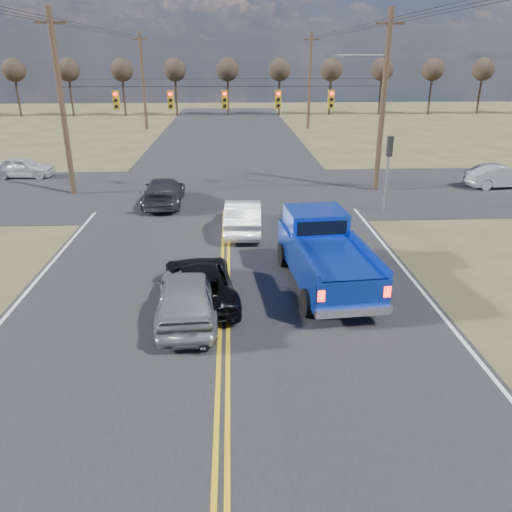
{
  "coord_description": "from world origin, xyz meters",
  "views": [
    {
      "loc": [
        0.31,
        -11.17,
        7.55
      ],
      "look_at": [
        1.06,
        3.89,
        1.5
      ],
      "focal_mm": 35.0,
      "sensor_mm": 36.0,
      "label": 1
    }
  ],
  "objects_px": {
    "silver_suv": "(187,295)",
    "cross_car_east_near": "(500,176)",
    "white_car_queue": "(243,216)",
    "black_suv": "(200,282)",
    "pickup_truck": "(324,254)",
    "dgrey_car_queue": "(163,192)",
    "cross_car_west": "(22,167)"
  },
  "relations": [
    {
      "from": "pickup_truck",
      "to": "white_car_queue",
      "type": "bearing_deg",
      "value": 109.54
    },
    {
      "from": "cross_car_west",
      "to": "white_car_queue",
      "type": "bearing_deg",
      "value": -127.91
    },
    {
      "from": "pickup_truck",
      "to": "cross_car_east_near",
      "type": "bearing_deg",
      "value": 40.07
    },
    {
      "from": "silver_suv",
      "to": "white_car_queue",
      "type": "distance_m",
      "value": 8.37
    },
    {
      "from": "dgrey_car_queue",
      "to": "cross_car_east_near",
      "type": "xyz_separation_m",
      "value": [
        20.24,
        2.8,
        -0.02
      ]
    },
    {
      "from": "white_car_queue",
      "to": "cross_car_east_near",
      "type": "distance_m",
      "value": 17.72
    },
    {
      "from": "silver_suv",
      "to": "cross_car_west",
      "type": "relative_size",
      "value": 1.13
    },
    {
      "from": "silver_suv",
      "to": "white_car_queue",
      "type": "xyz_separation_m",
      "value": [
        1.92,
        8.15,
        -0.02
      ]
    },
    {
      "from": "pickup_truck",
      "to": "white_car_queue",
      "type": "distance_m",
      "value": 6.47
    },
    {
      "from": "silver_suv",
      "to": "cross_car_east_near",
      "type": "bearing_deg",
      "value": -141.92
    },
    {
      "from": "white_car_queue",
      "to": "silver_suv",
      "type": "bearing_deg",
      "value": 78.99
    },
    {
      "from": "pickup_truck",
      "to": "black_suv",
      "type": "distance_m",
      "value": 4.46
    },
    {
      "from": "pickup_truck",
      "to": "black_suv",
      "type": "relative_size",
      "value": 1.37
    },
    {
      "from": "dgrey_car_queue",
      "to": "cross_car_west",
      "type": "distance_m",
      "value": 12.4
    },
    {
      "from": "white_car_queue",
      "to": "cross_car_west",
      "type": "bearing_deg",
      "value": -37.1
    },
    {
      "from": "silver_suv",
      "to": "black_suv",
      "type": "relative_size",
      "value": 0.97
    },
    {
      "from": "cross_car_east_near",
      "to": "pickup_truck",
      "type": "bearing_deg",
      "value": 129.53
    },
    {
      "from": "silver_suv",
      "to": "pickup_truck",
      "type": "bearing_deg",
      "value": -156.86
    },
    {
      "from": "black_suv",
      "to": "cross_car_east_near",
      "type": "relative_size",
      "value": 1.1
    },
    {
      "from": "silver_suv",
      "to": "white_car_queue",
      "type": "bearing_deg",
      "value": -106.4
    },
    {
      "from": "silver_suv",
      "to": "white_car_queue",
      "type": "relative_size",
      "value": 0.99
    },
    {
      "from": "black_suv",
      "to": "cross_car_west",
      "type": "height_order",
      "value": "cross_car_west"
    },
    {
      "from": "cross_car_west",
      "to": "cross_car_east_near",
      "type": "height_order",
      "value": "cross_car_east_near"
    },
    {
      "from": "pickup_truck",
      "to": "dgrey_car_queue",
      "type": "relative_size",
      "value": 1.29
    },
    {
      "from": "dgrey_car_queue",
      "to": "cross_car_east_near",
      "type": "bearing_deg",
      "value": -172.71
    },
    {
      "from": "black_suv",
      "to": "cross_car_west",
      "type": "xyz_separation_m",
      "value": [
        -12.81,
        18.76,
        0.03
      ]
    },
    {
      "from": "black_suv",
      "to": "dgrey_car_queue",
      "type": "bearing_deg",
      "value": -85.54
    },
    {
      "from": "dgrey_car_queue",
      "to": "white_car_queue",
      "type": "bearing_deg",
      "value": 130.87
    },
    {
      "from": "black_suv",
      "to": "cross_car_west",
      "type": "relative_size",
      "value": 1.16
    },
    {
      "from": "cross_car_west",
      "to": "cross_car_east_near",
      "type": "bearing_deg",
      "value": -96.5
    },
    {
      "from": "silver_suv",
      "to": "dgrey_car_queue",
      "type": "height_order",
      "value": "silver_suv"
    },
    {
      "from": "dgrey_car_queue",
      "to": "cross_car_east_near",
      "type": "relative_size",
      "value": 1.16
    }
  ]
}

